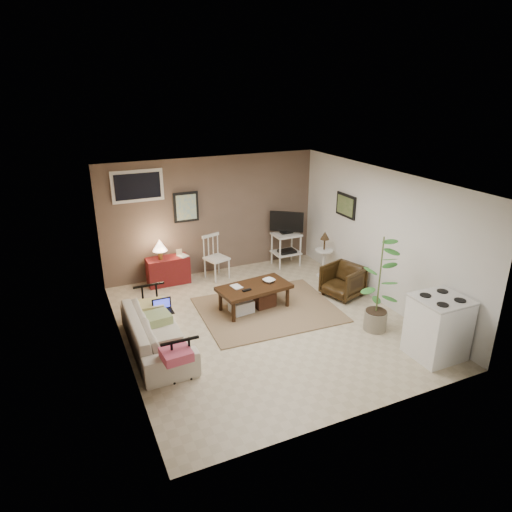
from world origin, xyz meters
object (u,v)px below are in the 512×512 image
armchair (343,280)px  stove (438,327)px  red_console (167,268)px  sofa (156,326)px  coffee_table (254,296)px  spindle_chair (216,258)px  tv_stand (286,237)px  side_table (324,249)px  potted_plant (379,281)px

armchair → stove: stove is taller
red_console → stove: size_ratio=1.00×
sofa → armchair: 3.59m
sofa → armchair: bearing=-84.0°
coffee_table → stove: 3.03m
red_console → spindle_chair: (0.97, -0.13, 0.10)m
red_console → tv_stand: tv_stand is taller
side_table → potted_plant: 2.24m
side_table → stove: size_ratio=1.02×
red_console → stove: bearing=-54.7°
coffee_table → red_console: bearing=122.7°
potted_plant → sofa: bearing=165.1°
coffee_table → side_table: side_table is taller
coffee_table → red_console: 2.03m
spindle_chair → potted_plant: 3.46m
spindle_chair → side_table: 2.19m
sofa → stove: (3.65, -1.85, 0.09)m
stove → armchair: bearing=92.3°
side_table → potted_plant: potted_plant is taller
coffee_table → armchair: armchair is taller
spindle_chair → armchair: size_ratio=1.37×
side_table → potted_plant: size_ratio=0.60×
armchair → red_console: bearing=-141.6°
red_console → armchair: 3.40m
tv_stand → potted_plant: potted_plant is taller
sofa → tv_stand: 3.98m
coffee_table → sofa: (-1.83, -0.56, 0.11)m
sofa → potted_plant: size_ratio=1.20×
sofa → side_table: size_ratio=2.00×
coffee_table → spindle_chair: 1.59m
sofa → red_console: red_console is taller
potted_plant → spindle_chair: bearing=118.3°
sofa → armchair: size_ratio=2.94×
coffee_table → red_console: size_ratio=1.39×
tv_stand → armchair: 1.84m
spindle_chair → armchair: spindle_chair is taller
spindle_chair → potted_plant: potted_plant is taller
red_console → stove: red_console is taller
potted_plant → side_table: bearing=79.7°
red_console → stove: 5.05m
red_console → sofa: bearing=-108.0°
red_console → stove: (2.92, -4.12, 0.14)m
sofa → red_console: 2.38m
tv_stand → armchair: size_ratio=1.83×
red_console → spindle_chair: 0.99m
spindle_chair → side_table: bearing=-22.3°
potted_plant → stove: bearing=-71.7°
coffee_table → sofa: 1.92m
tv_stand → stove: size_ratio=1.28×
side_table → armchair: size_ratio=1.47×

